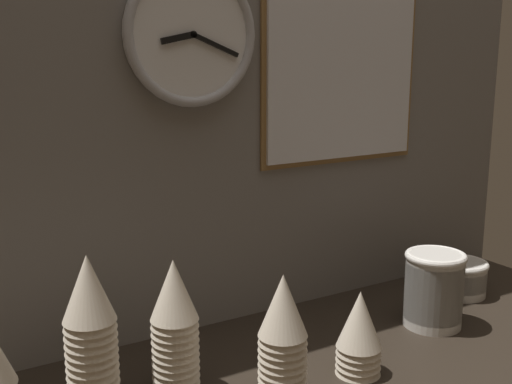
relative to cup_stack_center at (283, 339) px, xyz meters
The scene contains 10 objects.
ground_plane 19.03cm from the cup_stack_center, 39.51° to the left, with size 160.00×56.00×4.00cm, color black.
wall_tiled_back 55.23cm from the cup_stack_center, 73.34° to the left, with size 160.00×3.00×105.00cm.
cup_stack_center is the anchor object (origin of this frame).
cup_stack_left 30.81cm from the cup_stack_center, 159.86° to the left, with size 8.36×8.36×27.79cm.
cup_stack_center_right 17.39cm from the cup_stack_center, ahead, with size 8.36×8.36×15.92cm.
cup_stack_center_left 18.63cm from the cup_stack_center, 138.02° to the left, with size 8.36×8.36×23.83cm.
bowl_stack_right 45.29cm from the cup_stack_center, 10.61° to the left, with size 12.90×12.90×16.29cm.
bowl_stack_far_right 66.28cm from the cup_stack_center, 15.81° to the left, with size 12.90×12.90×8.49cm.
wall_clock 59.09cm from the cup_stack_center, 90.21° to the left, with size 27.59×2.70×27.59cm.
menu_board 66.40cm from the cup_stack_center, 41.35° to the left, with size 42.67×1.32×44.65cm.
Camera 1 is at (-65.25, -90.45, 57.98)cm, focal length 45.00 mm.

